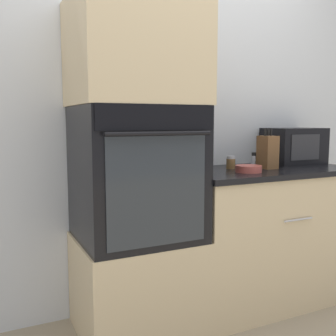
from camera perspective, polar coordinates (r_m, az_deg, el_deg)
wall_back at (r=2.66m, az=-0.35°, el=7.14°), size 8.00×0.05×2.50m
oven_cabinet_base at (r=2.42m, az=-4.48°, el=-16.40°), size 0.68×0.60×0.56m
wall_oven at (r=2.24m, az=-4.60°, el=-0.74°), size 0.66×0.64×0.76m
oven_cabinet_upper at (r=2.26m, az=-4.81°, el=16.38°), size 0.68×0.60×0.58m
counter_unit at (r=2.81m, az=13.79°, el=-9.35°), size 1.21×0.63×0.92m
microwave at (r=3.05m, az=17.79°, el=3.07°), size 0.42×0.28×0.26m
knife_block at (r=2.70m, az=14.25°, el=2.28°), size 0.10×0.12×0.26m
bowl at (r=2.49m, az=11.60°, el=-0.11°), size 0.16×0.16×0.04m
condiment_jar_near at (r=2.64m, az=9.09°, el=0.79°), size 0.06×0.06×0.09m
condiment_jar_mid at (r=2.75m, az=12.36°, el=1.13°), size 0.04×0.04×0.10m
condiment_jar_far at (r=2.52m, az=4.85°, el=0.90°), size 0.06×0.06×0.11m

